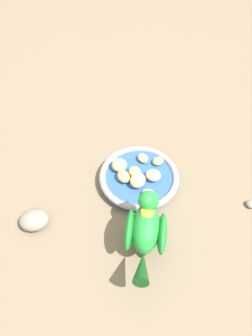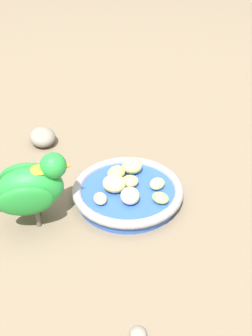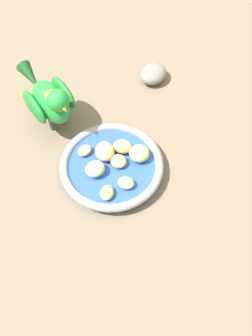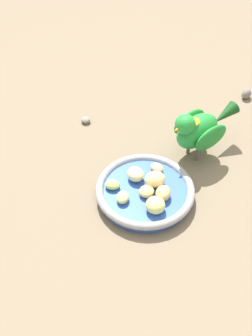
{
  "view_description": "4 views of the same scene",
  "coord_description": "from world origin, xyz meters",
  "px_view_note": "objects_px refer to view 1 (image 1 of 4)",
  "views": [
    {
      "loc": [
        0.36,
        0.2,
        0.57
      ],
      "look_at": [
        0.01,
        -0.04,
        0.05
      ],
      "focal_mm": 31.59,
      "sensor_mm": 36.0,
      "label": 1
    },
    {
      "loc": [
        -0.15,
        0.49,
        0.44
      ],
      "look_at": [
        0.01,
        -0.03,
        0.05
      ],
      "focal_mm": 42.72,
      "sensor_mm": 36.0,
      "label": 2
    },
    {
      "loc": [
        -0.34,
        0.01,
        0.54
      ],
      "look_at": [
        -0.03,
        -0.04,
        0.05
      ],
      "focal_mm": 37.25,
      "sensor_mm": 36.0,
      "label": 3
    },
    {
      "loc": [
        -0.13,
        -0.53,
        0.62
      ],
      "look_at": [
        -0.03,
        0.01,
        0.06
      ],
      "focal_mm": 45.53,
      "sensor_mm": 36.0,
      "label": 4
    }
  ],
  "objects_px": {
    "pebble_0": "(251,204)",
    "apple_piece_1": "(135,171)",
    "feeding_bowl": "(140,177)",
    "rock_large": "(34,220)",
    "apple_piece_4": "(148,193)",
    "parrot": "(146,229)",
    "apple_piece_6": "(158,161)",
    "apple_piece_7": "(124,177)",
    "apple_piece_3": "(138,180)",
    "apple_piece_0": "(119,165)",
    "apple_piece_2": "(153,175)",
    "apple_piece_5": "(143,158)"
  },
  "relations": [
    {
      "from": "pebble_0",
      "to": "apple_piece_1",
      "type": "bearing_deg",
      "value": -71.58
    },
    {
      "from": "feeding_bowl",
      "to": "pebble_0",
      "type": "relative_size",
      "value": 8.82
    },
    {
      "from": "rock_large",
      "to": "pebble_0",
      "type": "height_order",
      "value": "rock_large"
    },
    {
      "from": "apple_piece_4",
      "to": "parrot",
      "type": "height_order",
      "value": "parrot"
    },
    {
      "from": "apple_piece_4",
      "to": "apple_piece_6",
      "type": "bearing_deg",
      "value": -161.86
    },
    {
      "from": "apple_piece_1",
      "to": "apple_piece_7",
      "type": "distance_m",
      "value": 0.03
    },
    {
      "from": "apple_piece_1",
      "to": "apple_piece_4",
      "type": "distance_m",
      "value": 0.07
    },
    {
      "from": "apple_piece_3",
      "to": "rock_large",
      "type": "bearing_deg",
      "value": -32.9
    },
    {
      "from": "apple_piece_0",
      "to": "rock_large",
      "type": "distance_m",
      "value": 0.22
    },
    {
      "from": "apple_piece_0",
      "to": "apple_piece_2",
      "type": "relative_size",
      "value": 1.05
    },
    {
      "from": "apple_piece_6",
      "to": "apple_piece_7",
      "type": "relative_size",
      "value": 0.82
    },
    {
      "from": "apple_piece_0",
      "to": "apple_piece_5",
      "type": "xyz_separation_m",
      "value": [
        -0.05,
        0.03,
        -0.01
      ]
    },
    {
      "from": "apple_piece_4",
      "to": "feeding_bowl",
      "type": "bearing_deg",
      "value": -129.01
    },
    {
      "from": "apple_piece_4",
      "to": "parrot",
      "type": "xyz_separation_m",
      "value": [
        0.09,
        0.05,
        0.04
      ]
    },
    {
      "from": "apple_piece_3",
      "to": "apple_piece_6",
      "type": "distance_m",
      "value": 0.08
    },
    {
      "from": "apple_piece_0",
      "to": "apple_piece_3",
      "type": "distance_m",
      "value": 0.06
    },
    {
      "from": "apple_piece_7",
      "to": "apple_piece_1",
      "type": "bearing_deg",
      "value": 158.44
    },
    {
      "from": "feeding_bowl",
      "to": "apple_piece_0",
      "type": "relative_size",
      "value": 5.15
    },
    {
      "from": "pebble_0",
      "to": "parrot",
      "type": "bearing_deg",
      "value": -34.32
    },
    {
      "from": "apple_piece_0",
      "to": "apple_piece_6",
      "type": "distance_m",
      "value": 0.09
    },
    {
      "from": "apple_piece_3",
      "to": "apple_piece_5",
      "type": "relative_size",
      "value": 1.36
    },
    {
      "from": "apple_piece_3",
      "to": "parrot",
      "type": "bearing_deg",
      "value": 39.24
    },
    {
      "from": "apple_piece_4",
      "to": "apple_piece_1",
      "type": "bearing_deg",
      "value": -120.62
    },
    {
      "from": "apple_piece_5",
      "to": "apple_piece_0",
      "type": "bearing_deg",
      "value": -31.03
    },
    {
      "from": "pebble_0",
      "to": "apple_piece_6",
      "type": "bearing_deg",
      "value": -83.27
    },
    {
      "from": "apple_piece_4",
      "to": "parrot",
      "type": "relative_size",
      "value": 0.17
    },
    {
      "from": "apple_piece_5",
      "to": "apple_piece_4",
      "type": "bearing_deg",
      "value": 39.16
    },
    {
      "from": "apple_piece_6",
      "to": "apple_piece_0",
      "type": "bearing_deg",
      "value": -44.54
    },
    {
      "from": "apple_piece_0",
      "to": "apple_piece_5",
      "type": "relative_size",
      "value": 1.26
    },
    {
      "from": "apple_piece_5",
      "to": "pebble_0",
      "type": "distance_m",
      "value": 0.27
    },
    {
      "from": "apple_piece_2",
      "to": "apple_piece_5",
      "type": "relative_size",
      "value": 1.2
    },
    {
      "from": "apple_piece_5",
      "to": "pebble_0",
      "type": "relative_size",
      "value": 1.36
    },
    {
      "from": "apple_piece_2",
      "to": "apple_piece_4",
      "type": "bearing_deg",
      "value": 18.28
    },
    {
      "from": "apple_piece_1",
      "to": "apple_piece_2",
      "type": "bearing_deg",
      "value": 104.84
    },
    {
      "from": "apple_piece_1",
      "to": "pebble_0",
      "type": "bearing_deg",
      "value": 108.42
    },
    {
      "from": "feeding_bowl",
      "to": "apple_piece_7",
      "type": "height_order",
      "value": "apple_piece_7"
    },
    {
      "from": "apple_piece_4",
      "to": "pebble_0",
      "type": "distance_m",
      "value": 0.23
    },
    {
      "from": "apple_piece_2",
      "to": "apple_piece_5",
      "type": "xyz_separation_m",
      "value": [
        -0.03,
        -0.05,
        -0.0
      ]
    },
    {
      "from": "apple_piece_0",
      "to": "apple_piece_6",
      "type": "xyz_separation_m",
      "value": [
        -0.07,
        0.07,
        -0.01
      ]
    },
    {
      "from": "apple_piece_0",
      "to": "apple_piece_7",
      "type": "relative_size",
      "value": 1.04
    },
    {
      "from": "apple_piece_5",
      "to": "pebble_0",
      "type": "height_order",
      "value": "apple_piece_5"
    },
    {
      "from": "apple_piece_7",
      "to": "apple_piece_2",
      "type": "bearing_deg",
      "value": 126.99
    },
    {
      "from": "apple_piece_3",
      "to": "apple_piece_7",
      "type": "bearing_deg",
      "value": -77.29
    },
    {
      "from": "apple_piece_5",
      "to": "apple_piece_3",
      "type": "bearing_deg",
      "value": 23.02
    },
    {
      "from": "pebble_0",
      "to": "apple_piece_2",
      "type": "bearing_deg",
      "value": -70.88
    },
    {
      "from": "feeding_bowl",
      "to": "parrot",
      "type": "xyz_separation_m",
      "value": [
        0.13,
        0.1,
        0.06
      ]
    },
    {
      "from": "apple_piece_0",
      "to": "apple_piece_4",
      "type": "height_order",
      "value": "apple_piece_0"
    },
    {
      "from": "apple_piece_3",
      "to": "apple_piece_2",
      "type": "bearing_deg",
      "value": 148.13
    },
    {
      "from": "apple_piece_4",
      "to": "apple_piece_6",
      "type": "xyz_separation_m",
      "value": [
        -0.09,
        -0.03,
        0.0
      ]
    },
    {
      "from": "apple_piece_4",
      "to": "parrot",
      "type": "bearing_deg",
      "value": 28.53
    }
  ]
}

